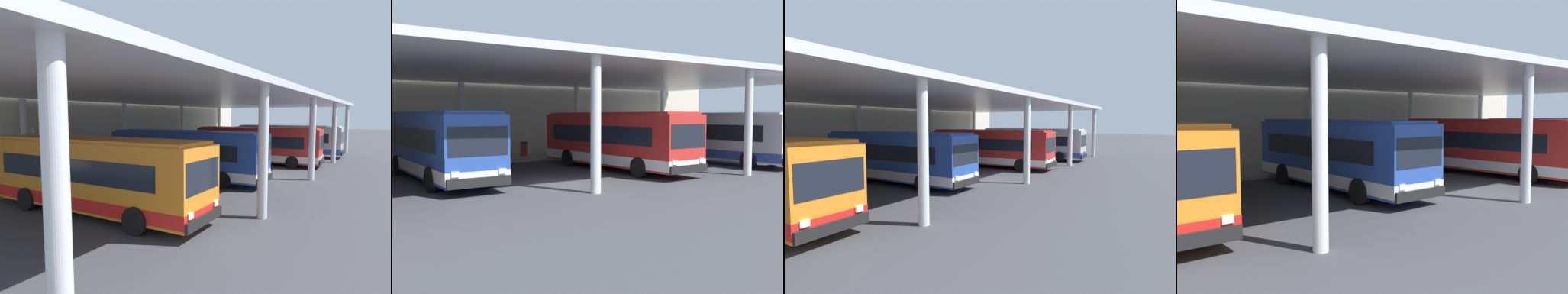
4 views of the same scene
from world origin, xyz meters
TOP-DOWN VIEW (x-y plane):
  - ground_plane at (0.00, 0.00)m, footprint 200.00×200.00m
  - platform_kerb at (0.00, 11.75)m, footprint 42.00×4.50m
  - station_building_facade at (0.00, 15.00)m, footprint 48.00×1.60m
  - canopy_shelter at (0.00, 5.50)m, footprint 40.00×17.00m
  - bus_second_bay at (-4.05, 4.46)m, footprint 2.81×10.56m
  - bus_middle_bay at (5.18, 3.06)m, footprint 3.06×10.63m
  - bus_far_bay at (12.69, 2.43)m, footprint 3.01×10.62m
  - bench_waiting at (7.00, 11.82)m, footprint 1.80×0.45m
  - trash_bin at (3.77, 11.73)m, footprint 0.52×0.52m

SIDE VIEW (x-z plane):
  - ground_plane at x=0.00m, z-range 0.00..0.00m
  - platform_kerb at x=0.00m, z-range 0.00..0.18m
  - bench_waiting at x=7.00m, z-range 0.20..1.12m
  - trash_bin at x=3.77m, z-range 0.19..1.17m
  - bus_second_bay at x=-4.05m, z-range 0.07..3.24m
  - bus_middle_bay at x=5.18m, z-range 0.07..3.24m
  - bus_far_bay at x=12.69m, z-range 0.07..3.24m
  - station_building_facade at x=0.00m, z-range 0.00..8.12m
  - canopy_shelter at x=0.00m, z-range 2.52..8.07m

